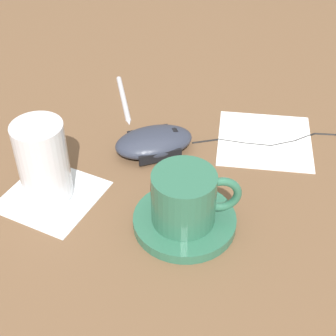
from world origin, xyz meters
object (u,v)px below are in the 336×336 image
object	(u,v)px
coffee_cup	(186,198)
computer_mouse	(154,142)
pen	(124,98)
drinking_glass	(43,161)
saucer	(185,221)

from	to	relation	value
coffee_cup	computer_mouse	size ratio (longest dim) A/B	0.77
coffee_cup	pen	size ratio (longest dim) A/B	0.84
drinking_glass	coffee_cup	bearing A→B (deg)	-80.26
computer_mouse	saucer	bearing A→B (deg)	-136.77
drinking_glass	saucer	bearing A→B (deg)	-79.75
drinking_glass	pen	xyz separation A→B (m)	(0.25, 0.04, -0.05)
coffee_cup	pen	distance (m)	0.31
pen	coffee_cup	bearing A→B (deg)	-133.85
saucer	coffee_cup	bearing A→B (deg)	-132.74
computer_mouse	drinking_glass	xyz separation A→B (m)	(-0.15, 0.08, 0.04)
computer_mouse	pen	size ratio (longest dim) A/B	1.09
drinking_glass	pen	size ratio (longest dim) A/B	0.90
coffee_cup	computer_mouse	bearing A→B (deg)	43.28
saucer	pen	world-z (taller)	saucer
computer_mouse	drinking_glass	size ratio (longest dim) A/B	1.20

